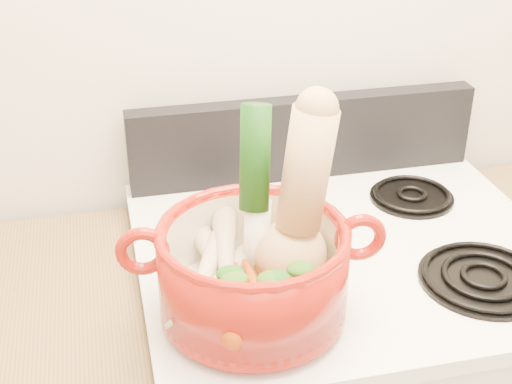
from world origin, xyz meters
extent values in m
cube|color=silver|center=(0.00, 1.75, 1.30)|extent=(3.50, 0.02, 2.60)
cube|color=white|center=(0.00, 1.40, 0.93)|extent=(0.78, 0.67, 0.03)
cube|color=black|center=(0.00, 1.70, 1.04)|extent=(0.76, 0.05, 0.18)
cylinder|color=black|center=(-0.19, 1.24, 0.96)|extent=(0.22, 0.22, 0.02)
cylinder|color=black|center=(0.19, 1.24, 0.96)|extent=(0.22, 0.22, 0.02)
cylinder|color=black|center=(-0.19, 1.54, 0.96)|extent=(0.17, 0.17, 0.02)
cylinder|color=black|center=(0.19, 1.54, 0.96)|extent=(0.17, 0.17, 0.02)
cylinder|color=#97140A|center=(-0.22, 1.24, 1.04)|extent=(0.33, 0.33, 0.15)
torus|color=#97140A|center=(-0.39, 1.25, 1.09)|extent=(0.08, 0.03, 0.08)
torus|color=#97140A|center=(-0.05, 1.22, 1.09)|extent=(0.08, 0.03, 0.08)
cylinder|color=white|center=(-0.20, 1.28, 1.15)|extent=(0.08, 0.11, 0.31)
ellipsoid|color=tan|center=(-0.18, 1.31, 1.02)|extent=(0.09, 0.07, 0.04)
cone|color=beige|center=(-0.27, 1.26, 1.02)|extent=(0.11, 0.23, 0.06)
cone|color=beige|center=(-0.29, 1.23, 1.02)|extent=(0.18, 0.15, 0.06)
cone|color=beige|center=(-0.27, 1.29, 1.03)|extent=(0.09, 0.22, 0.07)
cone|color=beige|center=(-0.30, 1.24, 1.04)|extent=(0.13, 0.19, 0.06)
cone|color=beige|center=(-0.26, 1.29, 1.04)|extent=(0.08, 0.20, 0.06)
cone|color=beige|center=(-0.26, 1.26, 1.05)|extent=(0.08, 0.24, 0.06)
cone|color=#C53809|center=(-0.23, 1.17, 1.02)|extent=(0.07, 0.17, 0.05)
cone|color=#CF3B0A|center=(-0.25, 1.16, 1.02)|extent=(0.10, 0.14, 0.04)
cone|color=#BF5A09|center=(-0.20, 1.20, 1.03)|extent=(0.07, 0.17, 0.04)
cone|color=#CE630A|center=(-0.26, 1.20, 1.03)|extent=(0.06, 0.14, 0.04)
cone|color=#BE3509|center=(-0.23, 1.18, 1.04)|extent=(0.04, 0.17, 0.05)
camera|label=1|loc=(-0.42, 0.35, 1.68)|focal=50.00mm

